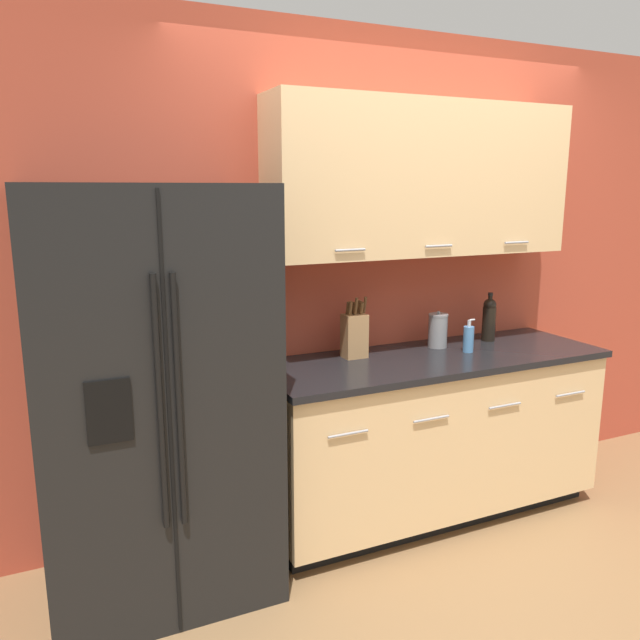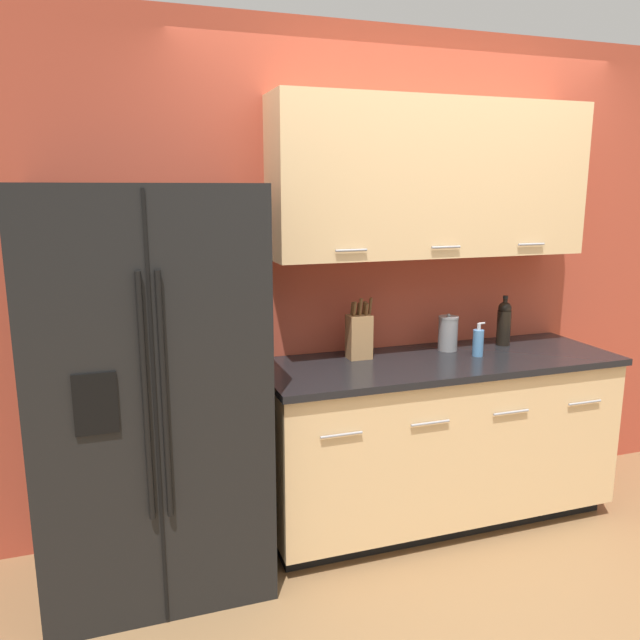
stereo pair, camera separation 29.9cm
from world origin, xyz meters
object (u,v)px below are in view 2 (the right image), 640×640
knife_block (359,335)px  wine_bottle (504,322)px  soap_dispenser (478,342)px  steel_canister (448,333)px  refrigerator (150,392)px

knife_block → wine_bottle: 0.88m
knife_block → soap_dispenser: knife_block is taller
steel_canister → wine_bottle: bearing=0.5°
refrigerator → wine_bottle: 1.97m
knife_block → soap_dispenser: 0.64m
steel_canister → refrigerator: bearing=-173.4°
knife_block → soap_dispenser: size_ratio=1.78×
wine_bottle → knife_block: bearing=-179.9°
refrigerator → knife_block: refrigerator is taller
soap_dispenser → steel_canister: 0.18m
wine_bottle → steel_canister: wine_bottle is taller
soap_dispenser → steel_canister: size_ratio=0.88×
wine_bottle → refrigerator: bearing=-174.5°
refrigerator → soap_dispenser: size_ratio=9.96×
wine_bottle → soap_dispenser: (-0.27, -0.16, -0.06)m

